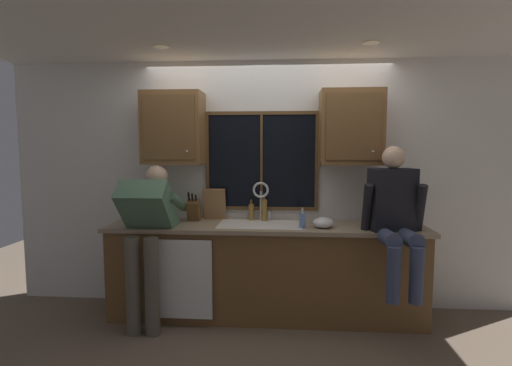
{
  "coord_description": "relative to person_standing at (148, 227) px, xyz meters",
  "views": [
    {
      "loc": [
        0.18,
        -3.97,
        1.67
      ],
      "look_at": [
        -0.09,
        -0.3,
        1.33
      ],
      "focal_mm": 26.91,
      "sensor_mm": 36.0,
      "label": 1
    }
  ],
  "objects": [
    {
      "name": "person_standing",
      "position": [
        0.0,
        0.0,
        0.0
      ],
      "size": [
        0.53,
        0.71,
        1.5
      ],
      "color": "#595147",
      "rests_on": "floor"
    },
    {
      "name": "lower_cabinet_run",
      "position": [
        1.07,
        0.29,
        -0.5
      ],
      "size": [
        3.01,
        0.58,
        0.88
      ],
      "primitive_type": "cube",
      "color": "brown",
      "rests_on": "floor"
    },
    {
      "name": "bottle_green_glass",
      "position": [
        0.91,
        0.49,
        0.07
      ],
      "size": [
        0.05,
        0.05,
        0.22
      ],
      "color": "olive",
      "rests_on": "countertop"
    },
    {
      "name": "soap_dispenser",
      "position": [
        1.42,
        0.16,
        0.05
      ],
      "size": [
        0.06,
        0.07,
        0.19
      ],
      "color": "#668CCC",
      "rests_on": "countertop"
    },
    {
      "name": "cutting_board",
      "position": [
        0.53,
        0.5,
        0.14
      ],
      "size": [
        0.23,
        0.09,
        0.33
      ],
      "primitive_type": "cube",
      "rotation": [
        0.21,
        0.0,
        0.0
      ],
      "color": "#997047",
      "rests_on": "countertop"
    },
    {
      "name": "knife_block",
      "position": [
        0.33,
        0.41,
        0.09
      ],
      "size": [
        0.12,
        0.18,
        0.32
      ],
      "color": "brown",
      "rests_on": "countertop"
    },
    {
      "name": "ceiling_downlight_right",
      "position": [
        1.97,
        -0.02,
        1.61
      ],
      "size": [
        0.14,
        0.14,
        0.01
      ],
      "primitive_type": "cylinder",
      "color": "#FFEAB2"
    },
    {
      "name": "window_frame_bottom",
      "position": [
        1.01,
        0.57,
        0.09
      ],
      "size": [
        1.17,
        0.02,
        0.04
      ],
      "primitive_type": "cube",
      "color": "brown"
    },
    {
      "name": "faucet",
      "position": [
        1.02,
        0.46,
        0.23
      ],
      "size": [
        0.18,
        0.09,
        0.4
      ],
      "color": "silver",
      "rests_on": "countertop"
    },
    {
      "name": "back_wall",
      "position": [
        1.07,
        0.64,
        0.34
      ],
      "size": [
        5.41,
        0.12,
        2.55
      ],
      "primitive_type": "cube",
      "color": "silver",
      "rests_on": "floor"
    },
    {
      "name": "ceiling_downlight_left",
      "position": [
        0.16,
        -0.02,
        1.61
      ],
      "size": [
        0.14,
        0.14,
        0.01
      ],
      "primitive_type": "cylinder",
      "color": "#FFEAB2"
    },
    {
      "name": "upper_cabinet_right",
      "position": [
        1.89,
        0.41,
        0.92
      ],
      "size": [
        0.59,
        0.36,
        0.72
      ],
      "color": "brown"
    },
    {
      "name": "mixing_bowl",
      "position": [
        1.61,
        0.18,
        0.03
      ],
      "size": [
        0.2,
        0.2,
        0.1
      ],
      "primitive_type": "ellipsoid",
      "color": "silver",
      "rests_on": "countertop"
    },
    {
      "name": "person_sitting_on_counter",
      "position": [
        2.22,
        0.01,
        0.17
      ],
      "size": [
        0.54,
        0.63,
        1.26
      ],
      "color": "#384260",
      "rests_on": "countertop"
    },
    {
      "name": "window_glass",
      "position": [
        1.01,
        0.58,
        0.59
      ],
      "size": [
        1.1,
        0.02,
        0.95
      ],
      "primitive_type": "cube",
      "color": "black"
    },
    {
      "name": "upper_cabinet_left",
      "position": [
        0.13,
        0.41,
        0.92
      ],
      "size": [
        0.59,
        0.36,
        0.72
      ],
      "color": "brown"
    },
    {
      "name": "bottle_tall_clear",
      "position": [
        1.05,
        0.47,
        0.1
      ],
      "size": [
        0.06,
        0.06,
        0.28
      ],
      "color": "olive",
      "rests_on": "countertop"
    },
    {
      "name": "window_frame_right",
      "position": [
        1.58,
        0.57,
        0.59
      ],
      "size": [
        0.03,
        0.02,
        0.95
      ],
      "primitive_type": "cube",
      "color": "brown"
    },
    {
      "name": "window_frame_left",
      "position": [
        0.44,
        0.57,
        0.59
      ],
      "size": [
        0.03,
        0.02,
        0.95
      ],
      "primitive_type": "cube",
      "color": "brown"
    },
    {
      "name": "countertop",
      "position": [
        1.07,
        0.27,
        -0.04
      ],
      "size": [
        3.07,
        0.62,
        0.04
      ],
      "primitive_type": "cube",
      "color": "gray",
      "rests_on": "lower_cabinet_run"
    },
    {
      "name": "window_mullion_center",
      "position": [
        1.01,
        0.56,
        0.59
      ],
      "size": [
        0.02,
        0.02,
        0.95
      ],
      "primitive_type": "cube",
      "color": "brown"
    },
    {
      "name": "dishwasher_front",
      "position": [
        0.29,
        -0.02,
        -0.48
      ],
      "size": [
        0.6,
        0.02,
        0.74
      ],
      "primitive_type": "cube",
      "color": "white"
    },
    {
      "name": "sink",
      "position": [
        1.01,
        0.28,
        -0.12
      ],
      "size": [
        0.8,
        0.46,
        0.21
      ],
      "color": "white",
      "rests_on": "lower_cabinet_run"
    },
    {
      "name": "window_frame_top",
      "position": [
        1.01,
        0.57,
        1.08
      ],
      "size": [
        1.17,
        0.02,
        0.04
      ],
      "primitive_type": "cube",
      "color": "brown"
    }
  ]
}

